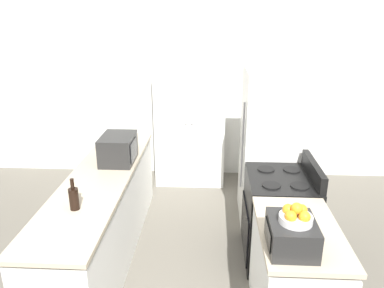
# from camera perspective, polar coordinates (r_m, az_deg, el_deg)

# --- Properties ---
(wall_back) EXTENTS (7.00, 0.06, 2.60)m
(wall_back) POSITION_cam_1_polar(r_m,az_deg,el_deg) (5.54, 0.92, 8.21)
(wall_back) COLOR silver
(wall_back) RESTS_ON ground_plane
(counter_left) EXTENTS (0.60, 2.67, 0.90)m
(counter_left) POSITION_cam_1_polar(r_m,az_deg,el_deg) (3.96, -13.35, -10.82)
(counter_left) COLOR silver
(counter_left) RESTS_ON ground_plane
(counter_right) EXTENTS (0.60, 0.98, 0.90)m
(counter_right) POSITION_cam_1_polar(r_m,az_deg,el_deg) (3.20, 15.30, -19.41)
(counter_right) COLOR silver
(counter_right) RESTS_ON ground_plane
(pantry_cabinet) EXTENTS (0.97, 0.55, 1.93)m
(pantry_cabinet) POSITION_cam_1_polar(r_m,az_deg,el_deg) (5.32, -0.26, 3.98)
(pantry_cabinet) COLOR silver
(pantry_cabinet) RESTS_ON ground_plane
(stove) EXTENTS (0.66, 0.76, 1.06)m
(stove) POSITION_cam_1_polar(r_m,az_deg,el_deg) (3.91, 13.03, -10.89)
(stove) COLOR black
(stove) RESTS_ON ground_plane
(refrigerator) EXTENTS (0.76, 0.79, 1.81)m
(refrigerator) POSITION_cam_1_polar(r_m,az_deg,el_deg) (4.45, 12.38, -0.55)
(refrigerator) COLOR white
(refrigerator) RESTS_ON ground_plane
(microwave) EXTENTS (0.34, 0.45, 0.29)m
(microwave) POSITION_cam_1_polar(r_m,az_deg,el_deg) (3.99, -11.17, -0.72)
(microwave) COLOR black
(microwave) RESTS_ON counter_left
(wine_bottle) EXTENTS (0.08, 0.08, 0.27)m
(wine_bottle) POSITION_cam_1_polar(r_m,az_deg,el_deg) (3.17, -17.55, -7.86)
(wine_bottle) COLOR black
(wine_bottle) RESTS_ON counter_left
(toaster_oven) EXTENTS (0.32, 0.37, 0.21)m
(toaster_oven) POSITION_cam_1_polar(r_m,az_deg,el_deg) (2.66, 14.91, -13.21)
(toaster_oven) COLOR black
(toaster_oven) RESTS_ON counter_right
(fruit_bowl) EXTENTS (0.22, 0.22, 0.14)m
(fruit_bowl) POSITION_cam_1_polar(r_m,az_deg,el_deg) (2.57, 15.57, -10.47)
(fruit_bowl) COLOR silver
(fruit_bowl) RESTS_ON toaster_oven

